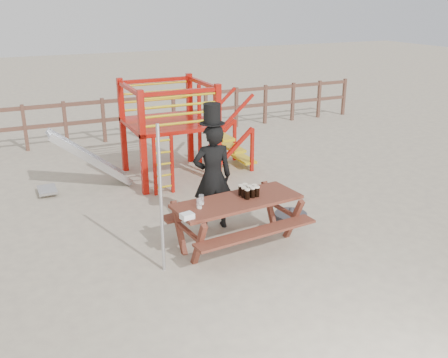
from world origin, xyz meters
TOP-DOWN VIEW (x-y plane):
  - ground at (0.00, 0.00)m, footprint 60.00×60.00m
  - back_fence at (0.00, 7.00)m, footprint 15.09×0.09m
  - playground_fort at (0.12, 3.58)m, footprint 4.71×1.84m
  - picnic_table at (0.09, 0.05)m, footprint 2.14×1.58m
  - man_with_hat at (0.02, 0.83)m, footprint 0.73×0.54m
  - metal_pole at (-1.21, -0.20)m, footprint 0.05×0.05m
  - parasol_base at (1.37, 0.49)m, footprint 0.58×0.58m
  - paper_bag at (-0.86, -0.27)m, footprint 0.20×0.17m
  - stout_pints at (0.32, 0.11)m, footprint 0.28×0.30m
  - empty_glasses at (-0.52, 0.06)m, footprint 0.17×0.21m

SIDE VIEW (x-z plane):
  - ground at x=0.00m, z-range 0.00..0.00m
  - parasol_base at x=1.37m, z-range -0.05..0.19m
  - picnic_table at x=0.09m, z-range 0.10..0.88m
  - back_fence at x=0.00m, z-range 0.14..1.34m
  - paper_bag at x=-0.86m, z-range 0.78..0.86m
  - empty_glasses at x=-0.52m, z-range 0.77..0.92m
  - stout_pints at x=0.32m, z-range 0.78..0.95m
  - man_with_hat at x=0.02m, z-range -0.11..2.04m
  - playground_fort at x=0.12m, z-range 0.02..2.12m
  - metal_pole at x=-1.21m, z-range 0.00..2.18m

